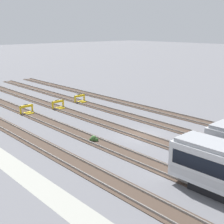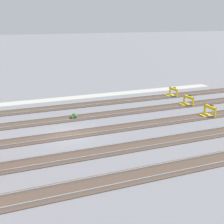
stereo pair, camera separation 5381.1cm
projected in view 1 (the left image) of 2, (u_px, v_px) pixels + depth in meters
name	position (u px, v px, depth m)	size (l,w,h in m)	color
ground_plane	(139.00, 135.00, 34.65)	(400.00, 400.00, 0.00)	slate
service_walkway	(23.00, 173.00, 25.59)	(54.00, 2.00, 0.01)	#9E9E93
rail_track_nearest	(67.00, 159.00, 28.39)	(90.00, 2.23, 0.21)	#47382D
rail_track_near_inner	(107.00, 146.00, 31.51)	(90.00, 2.24, 0.21)	#47382D
rail_track_middle	(139.00, 135.00, 34.64)	(90.00, 2.24, 0.21)	#47382D
rail_track_far_inner	(167.00, 126.00, 37.76)	(90.00, 2.23, 0.21)	#47382D
rail_track_farthest	(190.00, 119.00, 40.88)	(90.00, 2.23, 0.21)	#47382D
bumper_stop_near_inner_track	(27.00, 110.00, 43.50)	(1.36, 2.00, 1.22)	gold
bumper_stop_middle_track	(59.00, 105.00, 46.23)	(1.35, 2.00, 1.22)	gold
bumper_stop_far_inner_track	(81.00, 99.00, 50.17)	(1.35, 2.00, 1.22)	gold
weed_clump	(94.00, 139.00, 32.87)	(0.92, 0.70, 0.64)	#38602D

